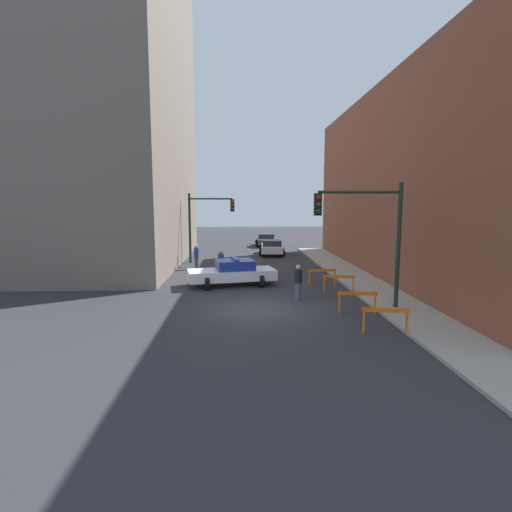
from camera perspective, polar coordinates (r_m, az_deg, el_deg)
name	(u,v)px	position (r m, az deg, el deg)	size (l,w,h in m)	color
ground_plane	(256,310)	(17.02, 0.02, -7.68)	(120.00, 120.00, 0.00)	#2D2D33
sidewalk_right	(400,307)	(18.33, 19.92, -6.83)	(2.40, 44.00, 0.12)	#9E998E
building_corner_left	(81,86)	(33.49, -23.76, 21.35)	(14.00, 20.00, 25.61)	#6B6056
building_right	(467,183)	(28.21, 27.97, 9.18)	(12.00, 28.00, 11.40)	brown
traffic_light_near	(371,226)	(17.09, 16.15, 4.10)	(3.64, 0.35, 5.20)	black
traffic_light_far	(204,218)	(30.16, -7.39, 5.45)	(3.44, 0.35, 5.20)	black
police_car	(232,272)	(21.83, -3.38, -2.34)	(4.98, 2.95, 1.52)	white
parked_car_near	(272,247)	(34.69, 2.30, 1.26)	(2.47, 4.41, 1.31)	silver
parked_car_mid	(266,240)	(41.85, 1.45, 2.35)	(2.35, 4.35, 1.31)	#474C51
pedestrian_crossing	(221,263)	(24.22, -5.04, -1.05)	(0.36, 0.36, 1.66)	#474C66
pedestrian_corner	(197,256)	(27.60, -8.50, -0.05)	(0.41, 0.41, 1.66)	#474C66
pedestrian_sidewalk	(298,282)	(18.57, 6.03, -3.70)	(0.50, 0.50, 1.66)	#474C66
barrier_front	(385,316)	(14.55, 17.99, -8.19)	(1.59, 0.39, 0.90)	orange
barrier_mid	(357,299)	(16.83, 14.29, -5.92)	(1.60, 0.29, 0.90)	orange
barrier_back	(339,281)	(20.43, 11.73, -3.48)	(1.59, 0.39, 0.90)	orange
barrier_corner	(322,274)	(22.09, 9.44, -2.60)	(1.59, 0.37, 0.90)	orange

